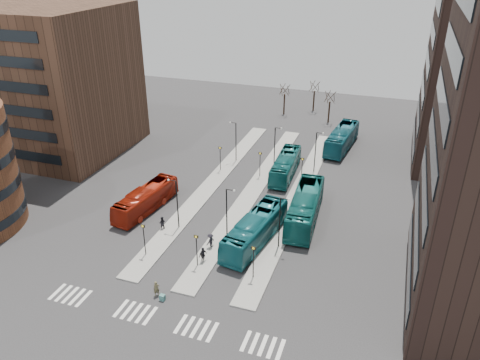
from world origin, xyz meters
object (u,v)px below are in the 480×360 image
(teal_bus_b, at_px, (285,166))
(commuter_b, at_px, (203,255))
(red_bus, at_px, (146,199))
(teal_bus_a, at_px, (255,229))
(suitcase, at_px, (162,297))
(traveller, at_px, (156,289))
(commuter_c, at_px, (210,241))
(teal_bus_c, at_px, (305,207))
(commuter_a, at_px, (162,223))
(teal_bus_d, at_px, (342,138))

(teal_bus_b, height_order, commuter_b, teal_bus_b)
(red_bus, relative_size, teal_bus_a, 0.90)
(suitcase, xyz_separation_m, commuter_b, (1.31, 6.56, 0.62))
(traveller, relative_size, commuter_c, 0.90)
(red_bus, relative_size, teal_bus_c, 0.84)
(commuter_a, bearing_deg, commuter_b, 131.41)
(red_bus, distance_m, traveller, 16.43)
(teal_bus_d, xyz_separation_m, traveller, (-11.24, -41.77, -0.90))
(commuter_c, bearing_deg, commuter_a, -85.59)
(red_bus, bearing_deg, teal_bus_d, 61.82)
(teal_bus_d, xyz_separation_m, commuter_c, (-9.41, -32.89, -0.81))
(suitcase, height_order, red_bus, red_bus)
(teal_bus_a, xyz_separation_m, commuter_b, (-3.99, -5.36, -0.75))
(red_bus, xyz_separation_m, teal_bus_c, (19.08, 4.12, 0.28))
(teal_bus_c, xyz_separation_m, commuter_b, (-8.17, -11.82, -0.85))
(teal_bus_b, bearing_deg, commuter_c, -101.41)
(commuter_b, bearing_deg, commuter_c, 29.05)
(commuter_a, relative_size, commuter_c, 0.92)
(red_bus, bearing_deg, commuter_a, -32.80)
(teal_bus_c, relative_size, commuter_c, 7.20)
(commuter_b, distance_m, commuter_c, 2.74)
(red_bus, xyz_separation_m, commuter_a, (3.91, -3.31, -0.68))
(suitcase, bearing_deg, teal_bus_c, 66.91)
(teal_bus_c, relative_size, teal_bus_d, 1.05)
(commuter_b, bearing_deg, teal_bus_a, -13.34)
(commuter_c, bearing_deg, teal_bus_a, 139.95)
(teal_bus_b, relative_size, commuter_b, 5.94)
(teal_bus_a, height_order, teal_bus_c, teal_bus_c)
(commuter_b, bearing_deg, commuter_a, 81.29)
(suitcase, bearing_deg, commuter_c, 87.82)
(commuter_a, bearing_deg, teal_bus_d, -133.84)
(teal_bus_b, height_order, teal_bus_d, teal_bus_d)
(red_bus, relative_size, commuter_b, 5.83)
(teal_bus_d, distance_m, commuter_b, 36.78)
(commuter_a, bearing_deg, red_bus, -56.81)
(commuter_b, bearing_deg, traveller, -175.44)
(suitcase, bearing_deg, commuter_b, 82.91)
(teal_bus_a, distance_m, teal_bus_b, 17.56)
(suitcase, relative_size, red_bus, 0.06)
(red_bus, distance_m, commuter_c, 11.75)
(traveller, xyz_separation_m, commuter_b, (2.10, 6.15, 0.12))
(traveller, height_order, commuter_a, commuter_a)
(teal_bus_b, bearing_deg, commuter_b, -99.67)
(teal_bus_a, distance_m, teal_bus_d, 30.69)
(teal_bus_b, xyz_separation_m, commuter_b, (-3.00, -22.89, -0.60))
(teal_bus_a, bearing_deg, commuter_b, -118.03)
(teal_bus_b, height_order, commuter_c, teal_bus_b)
(teal_bus_d, bearing_deg, commuter_a, -111.06)
(teal_bus_b, relative_size, teal_bus_d, 0.90)
(traveller, bearing_deg, teal_bus_b, 39.24)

